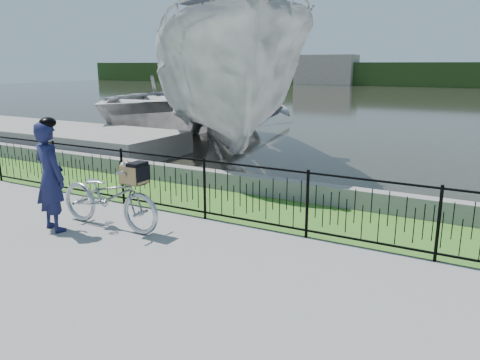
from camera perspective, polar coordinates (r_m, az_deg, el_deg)
The scene contains 12 objects.
ground at distance 7.01m, azimuth -4.59°, elevation -9.63°, with size 120.00×120.00×0.00m, color gray.
grass_strip at distance 9.14m, azimuth 4.46°, elevation -3.89°, with size 60.00×2.00×0.01m, color #3C6E22.
water at distance 38.60m, azimuth 23.90°, elevation 8.63°, with size 120.00×120.00×0.00m, color black.
quay_wall at distance 9.97m, azimuth 6.88°, elevation -1.26°, with size 60.00×0.30×0.40m, color gray.
fence at distance 8.11m, azimuth 1.58°, elevation -1.95°, with size 14.00×0.06×1.15m, color black, non-canonical shape.
far_treeline at distance 65.44m, azimuth 26.44°, elevation 11.41°, with size 120.00×6.00×3.00m, color #274119.
far_building_left at distance 66.91m, azimuth 10.48°, elevation 13.06°, with size 8.00×4.00×4.00m, color #A59584.
dock at distance 17.55m, azimuth -22.28°, elevation 4.90°, with size 10.00×3.00×0.70m, color gray.
bicycle_rig at distance 8.44m, azimuth -15.63°, elevation -1.86°, with size 2.15×0.75×1.25m.
cyclist at distance 8.53m, azimuth -22.15°, elevation 0.48°, with size 0.77×0.59×1.95m.
boat_near at distance 15.36m, azimuth -1.94°, elevation 11.98°, with size 10.42×11.49×6.17m.
boat_far at distance 21.62m, azimuth -7.32°, elevation 9.53°, with size 8.83×11.82×2.34m.
Camera 1 is at (3.59, -5.33, 2.80)m, focal length 35.00 mm.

